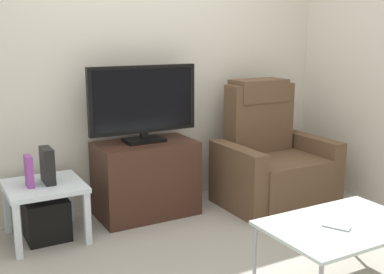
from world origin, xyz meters
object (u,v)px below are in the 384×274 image
Objects in this scene: television at (143,102)px; subwoofer_box at (46,219)px; tv_stand at (146,178)px; book_upright at (29,171)px; game_console at (47,165)px; recliner_armchair at (272,161)px; cell_phone at (337,227)px; coffee_table at (342,228)px; side_table at (45,192)px.

subwoofer_box is at bearing -172.96° from television.
tv_stand is at bearing 5.78° from subwoofer_box.
game_console is at bearing 12.53° from book_upright.
television is 1.28m from recliner_armchair.
cell_phone is (1.40, -1.55, -0.13)m from book_upright.
television is 1.82m from cell_phone.
television is 0.85× the size of recliner_armchair.
cell_phone is at bearing -161.05° from coffee_table.
subwoofer_box is at bearing 101.65° from cell_phone.
recliner_armchair is at bearing -4.89° from game_console.
book_upright is at bearing -168.69° from subwoofer_box.
book_upright reaches higher than subwoofer_box.
game_console reaches higher than side_table.
recliner_armchair reaches higher than coffee_table.
television reaches higher than game_console.
subwoofer_box is (-0.00, 0.00, -0.21)m from side_table.
cell_phone is (-0.66, -1.42, 0.04)m from recliner_armchair.
recliner_armchair reaches higher than side_table.
side_table is at bearing 131.39° from coffee_table.
cell_phone is at bearing -51.47° from game_console.
recliner_armchair is 1.97m from subwoofer_box.
recliner_armchair is at bearing -12.97° from television.
recliner_armchair reaches higher than game_console.
side_table is 3.60× the size of cell_phone.
recliner_armchair is at bearing 67.08° from coffee_table.
tv_stand is 1.72m from cell_phone.
tv_stand is 0.84m from side_table.
tv_stand is at bearing 6.37° from book_upright.
subwoofer_box is (-0.84, -0.10, -0.79)m from television.
tv_stand is at bearing 5.78° from side_table.
recliner_armchair is at bearing -3.73° from book_upright.
book_upright is (-0.10, -0.02, 0.18)m from side_table.
side_table is 1.78× the size of subwoofer_box.
game_console is at bearing 15.95° from side_table.
cell_phone is at bearing -74.72° from television.
side_table is 0.21m from subwoofer_box.
game_console is at bearing 130.47° from coffee_table.
tv_stand is 0.88× the size of television.
television reaches higher than tv_stand.
television is 1.16m from subwoofer_box.
television reaches higher than recliner_armchair.
subwoofer_box is 2.05m from cell_phone.
cell_phone is at bearing -119.73° from recliner_armchair.
game_console reaches higher than cell_phone.
game_console is (0.03, 0.01, 0.40)m from subwoofer_box.
book_upright is 0.14m from game_console.
recliner_armchair is 4.16× the size of game_console.
side_table is 0.20m from book_upright.
side_table reaches higher than subwoofer_box.
television reaches higher than coffee_table.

